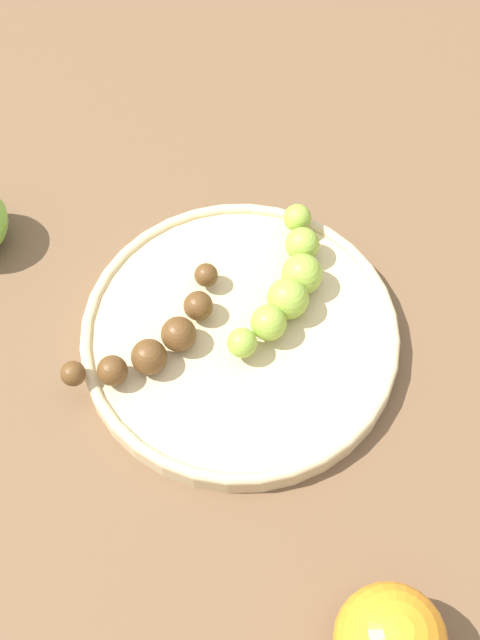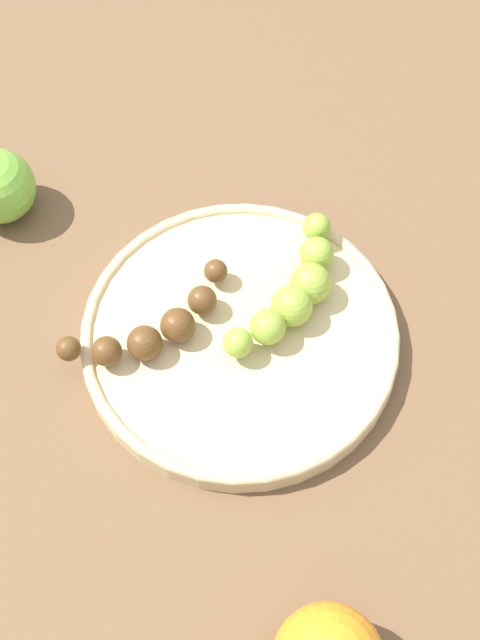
% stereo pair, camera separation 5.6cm
% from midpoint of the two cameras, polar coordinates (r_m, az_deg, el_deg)
% --- Properties ---
extents(ground_plane, '(2.40, 2.40, 0.00)m').
position_cam_midpoint_polar(ground_plane, '(0.72, -2.25, -1.68)').
color(ground_plane, brown).
extents(fruit_bowl, '(0.27, 0.27, 0.02)m').
position_cam_midpoint_polar(fruit_bowl, '(0.71, -2.28, -1.21)').
color(fruit_bowl, '#D1B784').
rests_on(fruit_bowl, ground_plane).
extents(banana_green, '(0.09, 0.14, 0.04)m').
position_cam_midpoint_polar(banana_green, '(0.70, 0.93, 2.36)').
color(banana_green, '#8CAD38').
rests_on(banana_green, fruit_bowl).
extents(banana_overripe, '(0.05, 0.16, 0.03)m').
position_cam_midpoint_polar(banana_overripe, '(0.69, -7.94, -1.44)').
color(banana_overripe, '#593819').
rests_on(banana_overripe, fruit_bowl).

